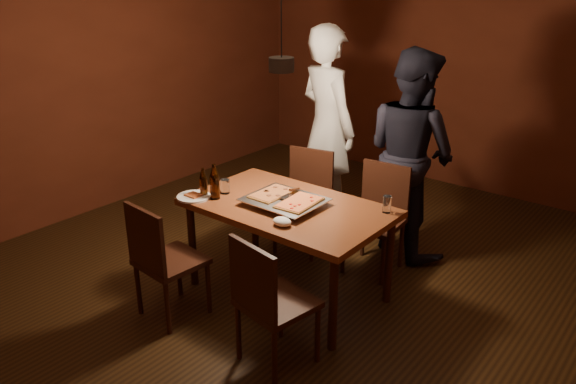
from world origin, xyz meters
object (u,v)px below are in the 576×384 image
Objects in this scene: diner_dark at (410,153)px; pendant_lamp at (281,63)px; chair_far_left at (306,190)px; beer_bottle_b at (215,182)px; plate_slice at (194,197)px; chair_near_left at (160,252)px; beer_bottle_a at (203,182)px; chair_far_right at (379,208)px; chair_near_right at (267,293)px; pizza_tray at (284,202)px; dining_table at (288,214)px; diner_white at (327,128)px.

diner_dark is 1.63× the size of pendant_lamp.
diner_dark is at bearing -156.30° from chair_far_left.
beer_bottle_b is 0.21m from plate_slice.
beer_bottle_a is at bearing 107.56° from chair_near_left.
chair_near_left is 0.44× the size of pendant_lamp.
diner_dark is at bearing -97.04° from chair_far_right.
chair_near_right is at bearing 107.03° from chair_far_left.
diner_dark is at bearing 79.60° from pizza_tray.
chair_far_right reaches higher than pizza_tray.
chair_far_right is (0.32, 0.81, -0.14)m from dining_table.
dining_table is 0.60m from beer_bottle_b.
dining_table is 3.09× the size of chair_near_right.
dining_table is 3.09× the size of chair_far_right.
pendant_lamp is at bearing 37.03° from beer_bottle_a.
beer_bottle_b is 0.25× the size of pendant_lamp.
chair_far_right is at bearing 49.37° from beer_bottle_a.
plate_slice is at bearing -147.20° from beer_bottle_b.
diner_dark reaches higher than beer_bottle_a.
chair_far_right is 1.00× the size of chair_near_left.
diner_white reaches higher than chair_far_left.
pizza_tray is at bearing 95.02° from diner_dark.
chair_far_left is 1.06m from beer_bottle_b.
diner_dark is at bearing 58.51° from plate_slice.
beer_bottle_b is at bearing -153.39° from dining_table.
pendant_lamp is (-0.45, -0.72, 1.22)m from chair_far_right.
dining_table is 6.63× the size of beer_bottle_a.
dining_table is at bearing 64.25° from chair_far_right.
diner_white is at bearing 91.89° from beer_bottle_b.
diner_dark is (0.82, 2.09, 0.36)m from chair_near_left.
diner_dark is (0.34, 1.26, 0.22)m from dining_table.
pizza_tray is (0.37, -0.77, 0.24)m from chair_far_left.
beer_bottle_b reaches higher than dining_table.
chair_near_right is at bearing -56.03° from pendant_lamp.
diner_white is 1.07× the size of diner_dark.
pizza_tray is at bearing 26.99° from plate_slice.
chair_near_right is (0.45, -0.77, -0.14)m from dining_table.
chair_near_left reaches higher than dining_table.
pendant_lamp is (0.42, -1.21, 0.80)m from diner_white.
diner_white is at bearing 117.26° from pizza_tray.
plate_slice is (-0.26, -1.09, 0.22)m from chair_far_left.
dining_table is 0.10m from pizza_tray.
beer_bottle_b reaches higher than chair_near_left.
beer_bottle_a is at bearing -142.97° from pendant_lamp.
pizza_tray is at bearing 130.73° from diner_white.
plate_slice is 1.66m from diner_white.
diner_white is at bearing 18.31° from diner_dark.
dining_table is at bearing 95.39° from diner_dark.
chair_far_right is 0.88× the size of pizza_tray.
chair_near_left is (-0.10, -1.57, 0.00)m from chair_far_left.
chair_far_left is at bearing 91.31° from chair_near_left.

